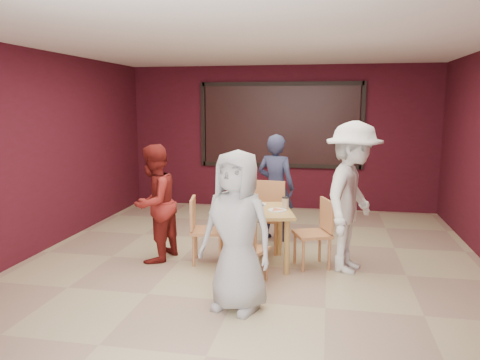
% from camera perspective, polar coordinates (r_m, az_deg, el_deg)
% --- Properties ---
extents(floor, '(7.00, 7.00, 0.00)m').
position_cam_1_polar(floor, '(6.14, 1.33, -10.36)').
color(floor, tan).
rests_on(floor, ground).
extents(window_blinds, '(3.00, 0.02, 1.50)m').
position_cam_1_polar(window_blinds, '(9.21, 4.94, 6.69)').
color(window_blinds, black).
extents(dining_table, '(1.11, 1.11, 0.88)m').
position_cam_1_polar(dining_table, '(5.98, 1.74, -4.44)').
color(dining_table, tan).
rests_on(dining_table, floor).
extents(chair_front, '(0.50, 0.50, 0.81)m').
position_cam_1_polar(chair_front, '(5.38, 0.64, -8.09)').
color(chair_front, tan).
rests_on(chair_front, floor).
extents(chair_back, '(0.52, 0.52, 0.97)m').
position_cam_1_polar(chair_back, '(6.67, 3.27, -3.84)').
color(chair_back, tan).
rests_on(chair_back, floor).
extents(chair_left, '(0.49, 0.49, 0.87)m').
position_cam_1_polar(chair_left, '(6.12, -4.67, -5.63)').
color(chair_left, tan).
rests_on(chair_left, floor).
extents(chair_right, '(0.55, 0.55, 0.87)m').
position_cam_1_polar(chair_right, '(6.04, 9.47, -5.93)').
color(chair_right, tan).
rests_on(chair_right, floor).
extents(diner_front, '(0.92, 0.74, 1.62)m').
position_cam_1_polar(diner_front, '(4.67, -0.38, -6.25)').
color(diner_front, '#A8A8A8').
rests_on(diner_front, floor).
extents(diner_back, '(0.68, 0.54, 1.62)m').
position_cam_1_polar(diner_back, '(7.10, 4.37, -0.91)').
color(diner_back, '#2A2D4B').
rests_on(diner_back, floor).
extents(diner_left, '(0.72, 0.85, 1.55)m').
position_cam_1_polar(diner_left, '(6.24, -10.44, -2.80)').
color(diner_left, maroon).
rests_on(diner_left, floor).
extents(diner_right, '(1.03, 1.36, 1.86)m').
position_cam_1_polar(diner_right, '(5.88, 13.51, -2.09)').
color(diner_right, white).
rests_on(diner_right, floor).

